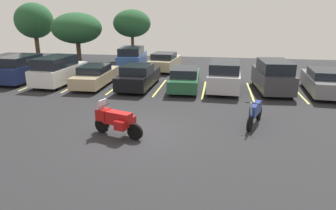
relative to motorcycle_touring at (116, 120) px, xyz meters
name	(u,v)px	position (x,y,z in m)	size (l,w,h in m)	color
ground	(136,133)	(0.70, 0.48, -0.73)	(44.00, 44.00, 0.10)	#262628
motorcycle_touring	(116,120)	(0.00, 0.00, 0.00)	(2.20, 1.13, 1.44)	black
motorcycle_second	(255,113)	(5.62, 2.12, -0.10)	(0.94, 2.17, 1.28)	black
parking_stripes	(160,88)	(0.24, 8.14, -0.68)	(23.21, 4.61, 0.01)	#EAE066
car_navy	(23,69)	(-9.67, 8.38, 0.25)	(2.06, 4.57, 1.87)	navy
car_white	(59,70)	(-6.74, 7.99, 0.28)	(2.14, 4.66, 1.93)	white
car_tan	(96,75)	(-4.12, 8.07, 0.00)	(1.86, 4.90, 1.40)	tan
car_black	(139,77)	(-1.12, 7.90, 0.06)	(1.99, 4.66, 1.55)	black
car_green	(185,78)	(1.86, 8.17, 0.01)	(1.94, 4.93, 1.42)	#235638
car_silver	(224,76)	(4.36, 8.25, 0.23)	(2.09, 4.65, 1.83)	#B7B7BC
car_charcoal	(273,76)	(7.31, 8.30, 0.30)	(2.11, 4.48, 1.97)	#38383D
car_grey	(324,82)	(10.28, 8.24, 0.07)	(2.22, 4.86, 1.51)	slate
car_far_blue	(132,58)	(-3.37, 14.30, 0.26)	(2.29, 4.64, 1.91)	#2D519E
car_far_champagne	(165,62)	(-0.49, 14.23, 0.06)	(2.25, 4.62, 1.50)	#C1B289
tree_center	(34,21)	(-15.09, 19.00, 3.16)	(3.85, 3.85, 5.65)	#4C3823
tree_left	(77,28)	(-9.37, 16.75, 2.57)	(4.67, 4.67, 4.70)	#4C3823
tree_rear	(132,23)	(-4.58, 18.89, 2.95)	(3.67, 3.67, 4.98)	#4C3823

